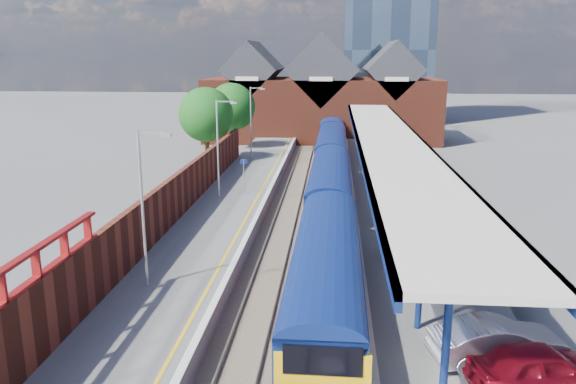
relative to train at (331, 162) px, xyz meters
name	(u,v)px	position (x,y,z in m)	size (l,w,h in m)	color
ground	(313,187)	(-1.49, -0.53, -2.12)	(240.00, 240.00, 0.00)	#5B5B5E
ballast_bed	(307,220)	(-1.49, -10.53, -2.09)	(6.00, 76.00, 0.06)	#473D33
rails	(307,219)	(-1.49, -10.53, -2.00)	(4.51, 76.00, 0.14)	slate
left_platform	(228,212)	(-6.99, -10.53, -1.62)	(5.00, 76.00, 1.00)	#565659
right_platform	(396,216)	(4.51, -10.53, -1.62)	(6.00, 76.00, 1.00)	#565659
coping_left	(262,205)	(-4.64, -10.53, -1.10)	(0.30, 76.00, 0.05)	silver
coping_right	(354,207)	(1.66, -10.53, -1.10)	(0.30, 76.00, 0.05)	silver
yellow_line	(253,205)	(-5.24, -10.53, -1.12)	(0.14, 76.00, 0.01)	yellow
train	(331,162)	(0.00, 0.00, 0.00)	(2.94, 65.92, 3.45)	navy
canopy	(389,141)	(3.99, -8.58, 3.13)	(4.50, 52.00, 4.48)	navy
lamp_post_b	(145,200)	(-7.86, -24.53, 2.87)	(1.48, 0.18, 7.00)	#A5A8AA
lamp_post_c	(220,143)	(-7.86, -8.53, 2.87)	(1.48, 0.18, 7.00)	#A5A8AA
lamp_post_d	(252,118)	(-7.86, 7.47, 2.87)	(1.48, 0.18, 7.00)	#A5A8AA
platform_sign	(244,169)	(-6.49, -6.53, 0.57)	(0.55, 0.08, 2.50)	#A5A8AA
brick_wall	(161,209)	(-9.59, -16.99, 0.33)	(0.35, 50.00, 3.86)	maroon
station_building	(322,98)	(-1.49, 27.47, 3.33)	(30.00, 12.12, 13.78)	maroon
tree_near	(207,116)	(-11.84, 5.38, 3.23)	(5.20, 5.20, 8.10)	#382314
tree_far	(233,108)	(-10.84, 13.38, 3.23)	(5.20, 5.20, 8.10)	#382314
parked_car_red	(541,368)	(6.67, -31.37, -0.36)	(1.80, 4.47, 1.52)	#A40D1E
parked_car_silver	(498,342)	(5.80, -29.80, -0.38)	(1.58, 4.53, 1.49)	silver
parked_car_dark	(486,276)	(7.01, -23.63, -0.50)	(1.74, 4.27, 1.24)	black
parked_car_blue	(427,250)	(4.95, -20.35, -0.51)	(2.02, 4.39, 1.22)	navy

